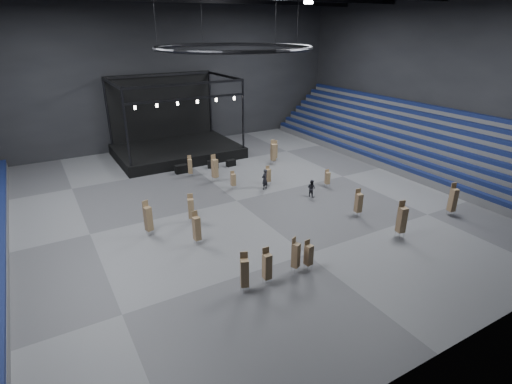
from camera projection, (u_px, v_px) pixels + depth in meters
floor at (237, 201)px, 35.93m from camera, size 50.00×50.00×0.00m
wall_back at (157, 74)px, 49.23m from camera, size 50.00×0.20×18.00m
wall_front at (478, 179)px, 15.68m from camera, size 50.00×0.20×18.00m
wall_right at (436, 80)px, 43.98m from camera, size 0.20×42.00×18.00m
bleachers_right at (413, 147)px, 45.84m from camera, size 7.20×40.00×6.40m
stage at (175, 143)px, 48.34m from camera, size 14.00×10.00×9.20m
truss_ring at (234, 48)px, 30.91m from camera, size 12.30×12.30×5.15m
flight_case_left at (181, 169)px, 42.54m from camera, size 1.34×0.68×0.89m
flight_case_mid at (213, 164)px, 44.13m from camera, size 1.33×0.98×0.80m
flight_case_right at (231, 163)px, 44.68m from camera, size 1.11×0.63×0.71m
chair_stack_0 at (273, 152)px, 45.01m from camera, size 0.53×0.53×2.78m
chair_stack_1 at (296, 255)px, 25.14m from camera, size 0.58×0.58×2.45m
chair_stack_2 at (309, 254)px, 25.45m from camera, size 0.50×0.50×2.08m
chair_stack_3 at (268, 175)px, 39.14m from camera, size 0.44×0.44×1.95m
chair_stack_4 at (245, 272)px, 23.22m from camera, size 0.61×0.61×2.59m
chair_stack_5 at (327, 178)px, 38.65m from camera, size 0.49×0.49×1.77m
chair_stack_6 at (267, 266)px, 23.95m from camera, size 0.48×0.48×2.45m
chair_stack_7 at (190, 166)px, 41.30m from camera, size 0.49×0.49×2.24m
chair_stack_8 at (191, 208)px, 31.61m from camera, size 0.57×0.57×2.39m
chair_stack_9 at (359, 202)px, 32.59m from camera, size 0.55×0.55×2.37m
chair_stack_10 at (215, 168)px, 39.92m from camera, size 0.60×0.60×2.76m
chair_stack_11 at (233, 179)px, 38.20m from camera, size 0.45×0.45×1.78m
chair_stack_12 at (148, 218)px, 29.56m from camera, size 0.60×0.60×2.77m
chair_stack_13 at (197, 228)px, 28.30m from camera, size 0.51×0.51×2.60m
chair_stack_14 at (402, 219)px, 29.21m from camera, size 0.64×0.64×2.91m
chair_stack_15 at (453, 199)px, 32.63m from camera, size 0.59×0.59×2.85m
chair_stack_16 at (275, 150)px, 46.10m from camera, size 0.60×0.60×2.40m
man_center at (265, 179)px, 38.15m from camera, size 0.86×0.72×2.01m
crew_member at (311, 188)px, 36.55m from camera, size 0.81×0.93×1.62m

